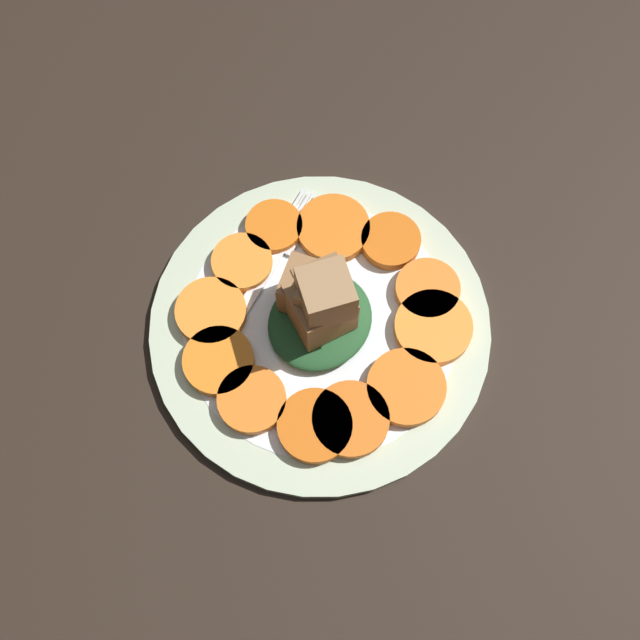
% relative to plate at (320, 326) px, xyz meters
% --- Properties ---
extents(table_slab, '(1.20, 1.20, 0.02)m').
position_rel_plate_xyz_m(table_slab, '(0.00, 0.00, -0.02)').
color(table_slab, black).
rests_on(table_slab, ground).
extents(plate, '(0.30, 0.30, 0.01)m').
position_rel_plate_xyz_m(plate, '(0.00, 0.00, 0.00)').
color(plate, beige).
rests_on(plate, table_slab).
extents(carrot_slice_0, '(0.06, 0.06, 0.01)m').
position_rel_plate_xyz_m(carrot_slice_0, '(0.07, 0.06, 0.01)').
color(carrot_slice_0, '#D66114').
rests_on(carrot_slice_0, plate).
extents(carrot_slice_1, '(0.07, 0.07, 0.01)m').
position_rel_plate_xyz_m(carrot_slice_1, '(0.05, 0.07, 0.01)').
color(carrot_slice_1, orange).
rests_on(carrot_slice_1, plate).
extents(carrot_slice_2, '(0.07, 0.07, 0.01)m').
position_rel_plate_xyz_m(carrot_slice_2, '(0.00, 0.09, 0.01)').
color(carrot_slice_2, orange).
rests_on(carrot_slice_2, plate).
extents(carrot_slice_3, '(0.07, 0.07, 0.01)m').
position_rel_plate_xyz_m(carrot_slice_3, '(-0.06, 0.08, 0.01)').
color(carrot_slice_3, orange).
rests_on(carrot_slice_3, plate).
extents(carrot_slice_4, '(0.06, 0.06, 0.01)m').
position_rel_plate_xyz_m(carrot_slice_4, '(-0.08, 0.05, 0.01)').
color(carrot_slice_4, orange).
rests_on(carrot_slice_4, plate).
extents(carrot_slice_5, '(0.05, 0.05, 0.01)m').
position_rel_plate_xyz_m(carrot_slice_5, '(-0.10, -0.00, 0.01)').
color(carrot_slice_5, '#D55F13').
rests_on(carrot_slice_5, plate).
extents(carrot_slice_6, '(0.07, 0.07, 0.01)m').
position_rel_plate_xyz_m(carrot_slice_6, '(-0.08, -0.05, 0.01)').
color(carrot_slice_6, orange).
rests_on(carrot_slice_6, plate).
extents(carrot_slice_7, '(0.05, 0.05, 0.01)m').
position_rel_plate_xyz_m(carrot_slice_7, '(-0.05, -0.09, 0.01)').
color(carrot_slice_7, orange).
rests_on(carrot_slice_7, plate).
extents(carrot_slice_8, '(0.05, 0.05, 0.01)m').
position_rel_plate_xyz_m(carrot_slice_8, '(-0.00, -0.09, 0.01)').
color(carrot_slice_8, orange).
rests_on(carrot_slice_8, plate).
extents(carrot_slice_9, '(0.06, 0.06, 0.01)m').
position_rel_plate_xyz_m(carrot_slice_9, '(0.05, -0.08, 0.01)').
color(carrot_slice_9, orange).
rests_on(carrot_slice_9, plate).
extents(carrot_slice_10, '(0.06, 0.06, 0.01)m').
position_rel_plate_xyz_m(carrot_slice_10, '(0.08, -0.04, 0.01)').
color(carrot_slice_10, orange).
rests_on(carrot_slice_10, plate).
extents(carrot_slice_11, '(0.06, 0.06, 0.01)m').
position_rel_plate_xyz_m(carrot_slice_11, '(0.09, 0.00, 0.01)').
color(carrot_slice_11, orange).
rests_on(carrot_slice_11, plate).
extents(center_pile, '(0.10, 0.09, 0.10)m').
position_rel_plate_xyz_m(center_pile, '(-0.00, -0.00, 0.04)').
color(center_pile, '#235128').
rests_on(center_pile, plate).
extents(fork, '(0.20, 0.05, 0.00)m').
position_rel_plate_xyz_m(fork, '(-0.01, -0.07, 0.01)').
color(fork, silver).
rests_on(fork, plate).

